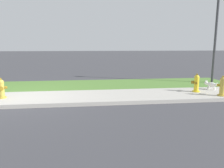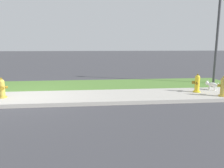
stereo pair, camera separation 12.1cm
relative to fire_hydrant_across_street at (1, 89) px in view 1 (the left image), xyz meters
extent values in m
plane|color=#424247|center=(0.57, -0.09, -0.33)|extent=(120.00, 120.00, 0.00)
cube|color=#BCB7AD|center=(0.57, -0.09, -0.33)|extent=(18.00, 2.15, 0.01)
cube|color=#568438|center=(0.57, 2.29, -0.33)|extent=(18.00, 2.60, 0.01)
cube|color=#BCB7AD|center=(0.57, -1.25, -0.27)|extent=(18.00, 0.16, 0.12)
cylinder|color=gold|center=(0.00, 0.01, -0.31)|extent=(0.29, 0.29, 0.05)
cylinder|color=gold|center=(0.00, 0.01, -0.03)|extent=(0.19, 0.19, 0.50)
sphere|color=gold|center=(0.00, 0.01, 0.22)|extent=(0.19, 0.19, 0.19)
cube|color=olive|center=(0.00, 0.01, 0.33)|extent=(0.07, 0.07, 0.06)
cylinder|color=olive|center=(0.12, 0.06, 0.03)|extent=(0.12, 0.12, 0.09)
cylinder|color=olive|center=(0.05, -0.13, 0.03)|extent=(0.15, 0.14, 0.12)
cylinder|color=yellow|center=(7.00, 0.16, -0.31)|extent=(0.27, 0.27, 0.05)
cylinder|color=yellow|center=(7.00, 0.16, -0.02)|extent=(0.18, 0.18, 0.52)
sphere|color=yellow|center=(7.00, 0.16, 0.24)|extent=(0.19, 0.19, 0.19)
cube|color=olive|center=(7.00, 0.16, 0.35)|extent=(0.08, 0.08, 0.06)
cylinder|color=olive|center=(6.93, 0.05, 0.04)|extent=(0.12, 0.12, 0.09)
cylinder|color=olive|center=(7.08, 0.27, 0.04)|extent=(0.12, 0.12, 0.09)
cylinder|color=olive|center=(6.89, 0.23, 0.04)|extent=(0.15, 0.16, 0.12)
cylinder|color=gold|center=(7.56, -0.59, -0.31)|extent=(0.27, 0.27, 0.05)
cylinder|color=gold|center=(7.56, -0.59, -0.01)|extent=(0.18, 0.18, 0.54)
sphere|color=gold|center=(7.56, -0.59, 0.26)|extent=(0.18, 0.18, 0.18)
cube|color=#B29323|center=(7.56, -0.59, 0.37)|extent=(0.08, 0.08, 0.06)
cylinder|color=#B29323|center=(7.44, -0.53, 0.05)|extent=(0.12, 0.12, 0.09)
cylinder|color=#B29323|center=(7.63, -0.47, 0.05)|extent=(0.15, 0.14, 0.12)
ellipsoid|color=white|center=(7.83, 0.48, -0.12)|extent=(0.35, 0.44, 0.18)
sphere|color=white|center=(7.72, 0.70, -0.09)|extent=(0.15, 0.15, 0.15)
sphere|color=black|center=(7.69, 0.76, -0.09)|extent=(0.03, 0.03, 0.03)
cone|color=white|center=(7.68, 0.68, 0.01)|extent=(0.07, 0.07, 0.07)
cone|color=white|center=(7.75, 0.72, 0.01)|extent=(0.07, 0.07, 0.07)
cylinder|color=white|center=(7.72, 0.57, -0.27)|extent=(0.05, 0.05, 0.12)
cylinder|color=white|center=(7.81, 0.62, -0.27)|extent=(0.05, 0.05, 0.12)
cylinder|color=white|center=(7.84, 0.35, -0.27)|extent=(0.05, 0.05, 0.12)
cylinder|color=white|center=(7.93, 0.39, -0.27)|extent=(0.05, 0.05, 0.12)
cylinder|color=white|center=(7.93, 0.29, -0.06)|extent=(0.04, 0.04, 0.10)
cylinder|color=#3D3D42|center=(8.82, 2.07, 1.71)|extent=(0.11, 0.11, 4.08)
camera|label=1|loc=(2.80, -7.56, 1.45)|focal=35.00mm
camera|label=2|loc=(2.92, -7.57, 1.45)|focal=35.00mm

